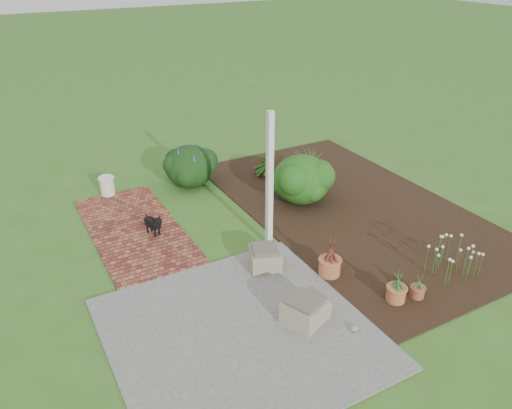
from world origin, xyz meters
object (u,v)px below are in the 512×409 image
black_dog (154,223)px  evergreen_shrub (302,178)px  stone_trough_near (304,312)px  cream_ceramic_urn (107,186)px

black_dog → evergreen_shrub: bearing=-20.4°
stone_trough_near → evergreen_shrub: (2.10, 3.26, 0.33)m
black_dog → stone_trough_near: bearing=-90.7°
stone_trough_near → black_dog: (-1.08, 3.37, 0.07)m
cream_ceramic_urn → evergreen_shrub: evergreen_shrub is taller
stone_trough_near → evergreen_shrub: bearing=57.2°
evergreen_shrub → cream_ceramic_urn: bearing=147.7°
black_dog → evergreen_shrub: (3.19, -0.11, 0.26)m
black_dog → cream_ceramic_urn: black_dog is taller
black_dog → cream_ceramic_urn: 2.15m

